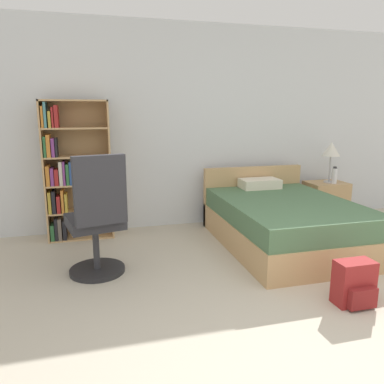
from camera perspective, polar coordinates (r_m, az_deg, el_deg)
name	(u,v)px	position (r m, az deg, el deg)	size (l,w,h in m)	color
ground_plane	(368,375)	(2.64, 25.27, -23.90)	(14.00, 14.00, 0.00)	#BCB29E
wall_back	(207,127)	(5.04, 2.37, 9.84)	(9.00, 0.06, 2.60)	silver
bookshelf	(70,173)	(4.62, -18.15, 2.82)	(0.76, 0.29, 1.64)	tan
bed	(283,221)	(4.44, 13.64, -4.28)	(1.37, 1.92, 0.78)	tan
office_chair	(97,221)	(3.50, -14.25, -4.32)	(0.57, 0.65, 1.15)	#232326
nightstand	(325,201)	(5.59, 19.64, -1.31)	(0.53, 0.43, 0.54)	tan
table_lamp	(331,150)	(5.46, 20.45, 5.95)	(0.24, 0.24, 0.56)	#B2B2B7
water_bottle	(334,176)	(5.46, 20.88, 2.36)	(0.07, 0.07, 0.23)	silver
backpack_red	(355,284)	(3.31, 23.54, -12.74)	(0.31, 0.23, 0.36)	maroon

